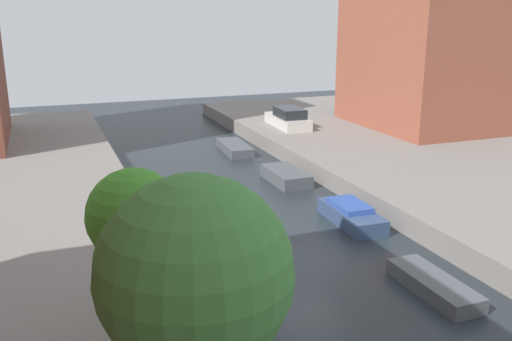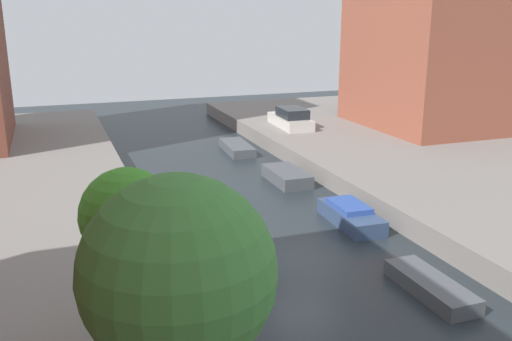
{
  "view_description": "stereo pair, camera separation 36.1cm",
  "coord_description": "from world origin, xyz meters",
  "px_view_note": "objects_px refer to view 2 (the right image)",
  "views": [
    {
      "loc": [
        -8.85,
        -17.81,
        9.15
      ],
      "look_at": [
        0.62,
        6.93,
        1.66
      ],
      "focal_mm": 39.81,
      "sensor_mm": 36.0,
      "label": 1
    },
    {
      "loc": [
        -8.51,
        -17.94,
        9.15
      ],
      "look_at": [
        0.62,
        6.93,
        1.66
      ],
      "focal_mm": 39.81,
      "sensor_mm": 36.0,
      "label": 2
    }
  ],
  "objects_px": {
    "moored_boat_right_2": "(431,286)",
    "moored_boat_right_3": "(350,215)",
    "low_block_right": "(438,59)",
    "moored_boat_left_3": "(234,267)",
    "moored_boat_right_4": "(287,176)",
    "parked_car": "(291,119)",
    "street_tree_2": "(128,216)",
    "street_tree_1": "(178,274)",
    "moored_boat_right_5": "(237,148)"
  },
  "relations": [
    {
      "from": "low_block_right",
      "to": "street_tree_1",
      "type": "relative_size",
      "value": 1.87
    },
    {
      "from": "street_tree_2",
      "to": "moored_boat_left_3",
      "type": "bearing_deg",
      "value": 44.35
    },
    {
      "from": "moored_boat_right_4",
      "to": "parked_car",
      "type": "bearing_deg",
      "value": 65.3
    },
    {
      "from": "parked_car",
      "to": "moored_boat_right_2",
      "type": "bearing_deg",
      "value": -102.08
    },
    {
      "from": "street_tree_1",
      "to": "street_tree_2",
      "type": "relative_size",
      "value": 1.33
    },
    {
      "from": "parked_car",
      "to": "moored_boat_left_3",
      "type": "height_order",
      "value": "parked_car"
    },
    {
      "from": "parked_car",
      "to": "moored_boat_right_2",
      "type": "height_order",
      "value": "parked_car"
    },
    {
      "from": "moored_boat_right_5",
      "to": "parked_car",
      "type": "bearing_deg",
      "value": 22.64
    },
    {
      "from": "low_block_right",
      "to": "moored_boat_left_3",
      "type": "height_order",
      "value": "low_block_right"
    },
    {
      "from": "moored_boat_right_2",
      "to": "moored_boat_right_4",
      "type": "bearing_deg",
      "value": 87.8
    },
    {
      "from": "street_tree_2",
      "to": "moored_boat_left_3",
      "type": "distance_m",
      "value": 6.85
    },
    {
      "from": "moored_boat_right_2",
      "to": "moored_boat_right_3",
      "type": "height_order",
      "value": "moored_boat_right_3"
    },
    {
      "from": "street_tree_2",
      "to": "moored_boat_right_4",
      "type": "relative_size",
      "value": 1.25
    },
    {
      "from": "moored_boat_right_4",
      "to": "street_tree_2",
      "type": "bearing_deg",
      "value": -126.67
    },
    {
      "from": "street_tree_1",
      "to": "moored_boat_left_3",
      "type": "bearing_deg",
      "value": 67.74
    },
    {
      "from": "street_tree_2",
      "to": "moored_boat_right_5",
      "type": "height_order",
      "value": "street_tree_2"
    },
    {
      "from": "moored_boat_right_2",
      "to": "moored_boat_right_4",
      "type": "relative_size",
      "value": 1.06
    },
    {
      "from": "moored_boat_right_3",
      "to": "moored_boat_left_3",
      "type": "bearing_deg",
      "value": -154.23
    },
    {
      "from": "parked_car",
      "to": "moored_boat_right_3",
      "type": "xyz_separation_m",
      "value": [
        -4.26,
        -16.41,
        -1.18
      ]
    },
    {
      "from": "moored_boat_right_3",
      "to": "moored_boat_right_4",
      "type": "xyz_separation_m",
      "value": [
        -0.16,
        6.81,
        -0.06
      ]
    },
    {
      "from": "street_tree_2",
      "to": "moored_boat_right_2",
      "type": "bearing_deg",
      "value": 2.58
    },
    {
      "from": "low_block_right",
      "to": "moored_boat_left_3",
      "type": "relative_size",
      "value": 3.23
    },
    {
      "from": "street_tree_1",
      "to": "low_block_right",
      "type": "bearing_deg",
      "value": 46.76
    },
    {
      "from": "moored_boat_right_2",
      "to": "moored_boat_right_4",
      "type": "xyz_separation_m",
      "value": [
        0.52,
        13.45,
        0.08
      ]
    },
    {
      "from": "street_tree_2",
      "to": "moored_boat_right_2",
      "type": "relative_size",
      "value": 1.19
    },
    {
      "from": "street_tree_2",
      "to": "parked_car",
      "type": "bearing_deg",
      "value": 57.86
    },
    {
      "from": "street_tree_1",
      "to": "moored_boat_right_5",
      "type": "xyz_separation_m",
      "value": [
        9.96,
        27.43,
        -5.02
      ]
    },
    {
      "from": "parked_car",
      "to": "low_block_right",
      "type": "bearing_deg",
      "value": -16.02
    },
    {
      "from": "street_tree_2",
      "to": "street_tree_1",
      "type": "bearing_deg",
      "value": -90.0
    },
    {
      "from": "street_tree_1",
      "to": "moored_boat_left_3",
      "type": "xyz_separation_m",
      "value": [
        4.05,
        9.91,
        -4.97
      ]
    },
    {
      "from": "moored_boat_left_3",
      "to": "street_tree_2",
      "type": "bearing_deg",
      "value": -135.65
    },
    {
      "from": "street_tree_2",
      "to": "moored_boat_left_3",
      "type": "height_order",
      "value": "street_tree_2"
    },
    {
      "from": "street_tree_1",
      "to": "moored_boat_right_3",
      "type": "bearing_deg",
      "value": 51.11
    },
    {
      "from": "street_tree_1",
      "to": "parked_car",
      "type": "xyz_separation_m",
      "value": [
        14.76,
        29.43,
        -3.73
      ]
    },
    {
      "from": "street_tree_2",
      "to": "parked_car",
      "type": "xyz_separation_m",
      "value": [
        14.76,
        23.49,
        -2.6
      ]
    },
    {
      "from": "low_block_right",
      "to": "parked_car",
      "type": "height_order",
      "value": "low_block_right"
    },
    {
      "from": "moored_boat_left_3",
      "to": "moored_boat_right_4",
      "type": "distance_m",
      "value": 11.75
    },
    {
      "from": "street_tree_1",
      "to": "parked_car",
      "type": "height_order",
      "value": "street_tree_1"
    },
    {
      "from": "low_block_right",
      "to": "moored_boat_right_4",
      "type": "xyz_separation_m",
      "value": [
        -14.59,
        -6.68,
        -5.48
      ]
    },
    {
      "from": "street_tree_1",
      "to": "parked_car",
      "type": "relative_size",
      "value": 1.2
    },
    {
      "from": "low_block_right",
      "to": "parked_car",
      "type": "bearing_deg",
      "value": 163.98
    },
    {
      "from": "street_tree_2",
      "to": "moored_boat_right_2",
      "type": "height_order",
      "value": "street_tree_2"
    },
    {
      "from": "moored_boat_right_5",
      "to": "low_block_right",
      "type": "bearing_deg",
      "value": -3.52
    },
    {
      "from": "street_tree_1",
      "to": "moored_boat_right_2",
      "type": "distance_m",
      "value": 12.76
    },
    {
      "from": "moored_boat_right_5",
      "to": "street_tree_1",
      "type": "bearing_deg",
      "value": -109.96
    },
    {
      "from": "parked_car",
      "to": "moored_boat_right_4",
      "type": "height_order",
      "value": "parked_car"
    },
    {
      "from": "parked_car",
      "to": "moored_boat_left_3",
      "type": "bearing_deg",
      "value": -118.73
    },
    {
      "from": "street_tree_2",
      "to": "moored_boat_right_4",
      "type": "height_order",
      "value": "street_tree_2"
    },
    {
      "from": "moored_boat_right_2",
      "to": "moored_boat_right_3",
      "type": "xyz_separation_m",
      "value": [
        0.68,
        6.63,
        0.14
      ]
    },
    {
      "from": "moored_boat_right_3",
      "to": "low_block_right",
      "type": "bearing_deg",
      "value": 43.08
    }
  ]
}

